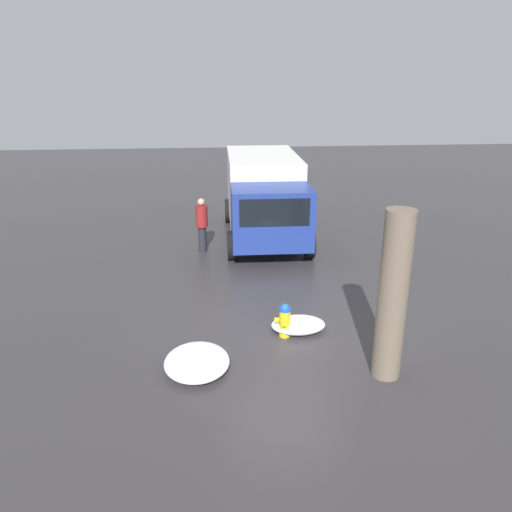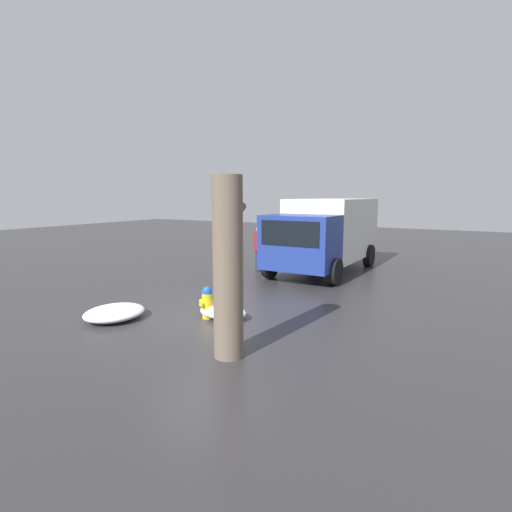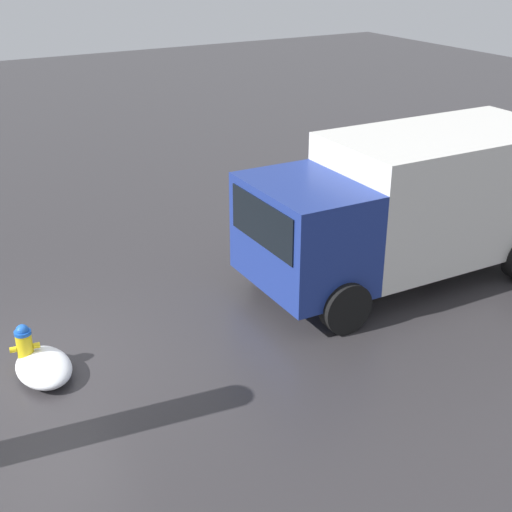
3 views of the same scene
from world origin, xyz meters
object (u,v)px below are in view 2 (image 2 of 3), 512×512
object	(u,v)px
fire_hydrant	(207,302)
delivery_truck	(326,232)
pedestrian	(259,247)
tree_trunk	(228,268)

from	to	relation	value
fire_hydrant	delivery_truck	world-z (taller)	delivery_truck
delivery_truck	fire_hydrant	bearing A→B (deg)	88.30
pedestrian	tree_trunk	bearing A→B (deg)	67.47
tree_trunk	pedestrian	bearing A→B (deg)	25.52
delivery_truck	pedestrian	xyz separation A→B (m)	(-1.47, 2.16, -0.57)
fire_hydrant	pedestrian	bearing A→B (deg)	-63.53
tree_trunk	delivery_truck	bearing A→B (deg)	8.86
delivery_truck	tree_trunk	bearing A→B (deg)	99.75
tree_trunk	delivery_truck	world-z (taller)	tree_trunk
pedestrian	fire_hydrant	bearing A→B (deg)	59.53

